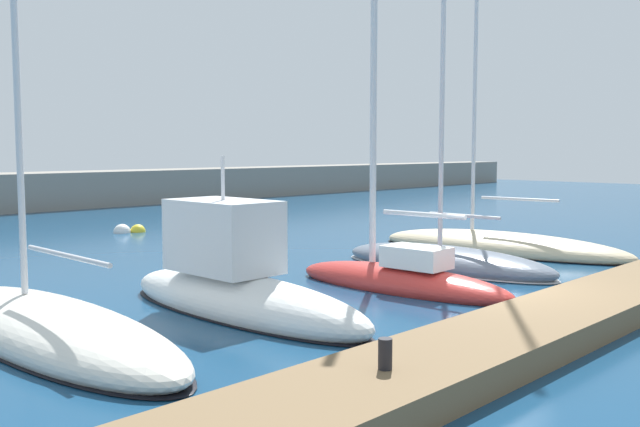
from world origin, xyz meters
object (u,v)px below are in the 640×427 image
at_px(dock_bollard, 385,354).
at_px(mooring_buoy_white, 122,233).
at_px(sailboat_sand_fifth, 500,245).
at_px(sailboat_slate_fourth, 445,260).
at_px(motorboat_white_second, 236,285).
at_px(mooring_buoy_yellow, 138,232).
at_px(sailboat_red_third, 400,274).
at_px(sailboat_ivory_nearest, 48,326).

bearing_deg(dock_bollard, mooring_buoy_white, 68.47).
relative_size(sailboat_sand_fifth, mooring_buoy_white, 25.70).
relative_size(sailboat_slate_fourth, mooring_buoy_white, 14.89).
distance_m(motorboat_white_second, dock_bollard, 6.23).
bearing_deg(motorboat_white_second, mooring_buoy_yellow, -24.00).
height_order(sailboat_red_third, mooring_buoy_yellow, sailboat_red_third).
height_order(mooring_buoy_white, mooring_buoy_yellow, mooring_buoy_white).
relative_size(motorboat_white_second, dock_bollard, 17.08).
xyz_separation_m(sailboat_slate_fourth, mooring_buoy_yellow, (-1.32, 14.80, -0.23)).
relative_size(motorboat_white_second, mooring_buoy_white, 10.13).
height_order(mooring_buoy_white, dock_bollard, dock_bollard).
bearing_deg(sailboat_sand_fifth, dock_bollard, 110.41).
height_order(sailboat_ivory_nearest, mooring_buoy_white, sailboat_ivory_nearest).
xyz_separation_m(sailboat_slate_fourth, dock_bollard, (-10.15, -5.79, 0.49)).
distance_m(sailboat_slate_fourth, dock_bollard, 11.69).
xyz_separation_m(sailboat_red_third, sailboat_sand_fifth, (7.72, 1.56, -0.14)).
relative_size(motorboat_white_second, sailboat_sand_fifth, 0.39).
relative_size(sailboat_slate_fourth, mooring_buoy_yellow, 16.72).
xyz_separation_m(sailboat_ivory_nearest, dock_bollard, (1.75, -6.61, 0.45)).
distance_m(motorboat_white_second, mooring_buoy_white, 16.18).
bearing_deg(sailboat_ivory_nearest, sailboat_sand_fifth, -89.63).
height_order(sailboat_ivory_nearest, dock_bollard, sailboat_ivory_nearest).
xyz_separation_m(motorboat_white_second, sailboat_sand_fifth, (12.28, 0.54, -0.37)).
bearing_deg(sailboat_slate_fourth, dock_bollard, 119.85).
bearing_deg(mooring_buoy_white, sailboat_sand_fifth, -66.78).
distance_m(sailboat_red_third, mooring_buoy_yellow, 15.90).
height_order(mooring_buoy_yellow, dock_bollard, dock_bollard).
xyz_separation_m(motorboat_white_second, sailboat_red_third, (4.56, -1.01, -0.23)).
bearing_deg(dock_bollard, mooring_buoy_yellow, 66.79).
distance_m(sailboat_ivory_nearest, sailboat_sand_fifth, 16.16).
height_order(sailboat_ivory_nearest, mooring_buoy_yellow, sailboat_ivory_nearest).
bearing_deg(motorboat_white_second, sailboat_sand_fifth, -87.03).
distance_m(sailboat_sand_fifth, dock_bollard, 15.77).
bearing_deg(motorboat_white_second, sailboat_slate_fourth, -89.97).
bearing_deg(mooring_buoy_yellow, sailboat_slate_fourth, -84.92).
relative_size(mooring_buoy_yellow, dock_bollard, 1.50).
xyz_separation_m(sailboat_ivory_nearest, mooring_buoy_white, (9.96, 14.22, -0.27)).
height_order(sailboat_red_third, sailboat_sand_fifth, sailboat_sand_fifth).
height_order(sailboat_slate_fourth, sailboat_sand_fifth, sailboat_sand_fifth).
relative_size(sailboat_ivory_nearest, sailboat_sand_fifth, 0.92).
distance_m(sailboat_ivory_nearest, mooring_buoy_yellow, 17.53).
height_order(motorboat_white_second, mooring_buoy_yellow, motorboat_white_second).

